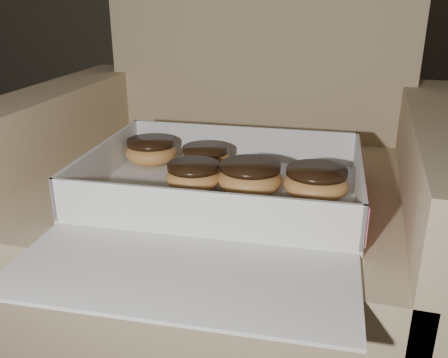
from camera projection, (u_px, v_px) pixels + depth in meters
armchair at (230, 220)px, 1.02m from camera, size 0.86×0.72×0.89m
bakery_box at (220, 198)px, 0.79m from camera, size 0.47×0.54×0.07m
donut_a at (151, 151)px, 0.95m from camera, size 0.10×0.10×0.05m
donut_b at (194, 176)px, 0.83m from camera, size 0.09×0.09×0.05m
donut_c at (316, 183)px, 0.80m from camera, size 0.10×0.10×0.05m
donut_d at (205, 158)px, 0.92m from camera, size 0.09×0.09×0.05m
donut_e at (250, 177)px, 0.82m from camera, size 0.11×0.11×0.05m
crumb_a at (279, 203)px, 0.78m from camera, size 0.01×0.01×0.00m
crumb_b at (164, 198)px, 0.80m from camera, size 0.01×0.01×0.00m
crumb_c at (125, 205)px, 0.78m from camera, size 0.01×0.01×0.00m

